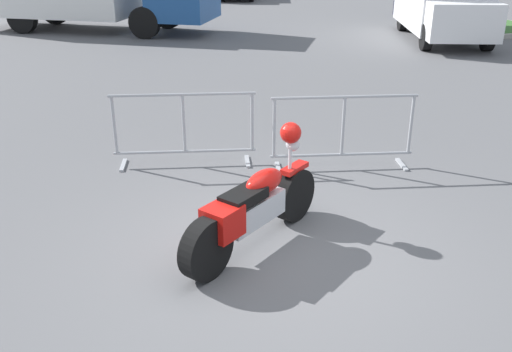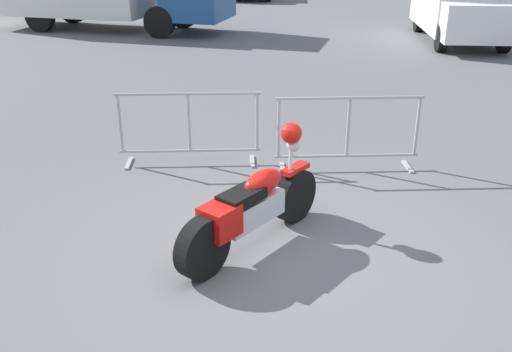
# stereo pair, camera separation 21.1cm
# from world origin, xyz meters

# --- Properties ---
(ground_plane) EXTENTS (120.00, 120.00, 0.00)m
(ground_plane) POSITION_xyz_m (0.00, 0.00, 0.00)
(ground_plane) COLOR #5B5B5E
(motorcycle) EXTENTS (1.36, 1.90, 1.23)m
(motorcycle) POSITION_xyz_m (-0.29, 0.22, 0.47)
(motorcycle) COLOR black
(motorcycle) RESTS_ON ground
(crowd_barrier_near) EXTENTS (2.04, 0.68, 1.07)m
(crowd_barrier_near) POSITION_xyz_m (-1.42, 2.46, 0.55)
(crowd_barrier_near) COLOR #9EA0A5
(crowd_barrier_near) RESTS_ON ground
(crowd_barrier_far) EXTENTS (2.04, 0.68, 1.07)m
(crowd_barrier_far) POSITION_xyz_m (0.84, 2.46, 0.55)
(crowd_barrier_far) COLOR #9EA0A5
(crowd_barrier_far) RESTS_ON ground
(planter_island) EXTENTS (3.83, 3.83, 1.18)m
(planter_island) POSITION_xyz_m (6.11, 14.69, 0.30)
(planter_island) COLOR #ADA89E
(planter_island) RESTS_ON ground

